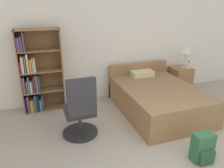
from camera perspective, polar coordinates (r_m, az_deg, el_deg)
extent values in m
cube|color=white|center=(5.00, 0.76, 11.20)|extent=(9.00, 0.06, 2.60)
cube|color=olive|center=(4.59, -22.93, 2.60)|extent=(0.02, 0.33, 1.66)
cube|color=olive|center=(4.59, -12.95, 3.75)|extent=(0.02, 0.33, 1.66)
cube|color=brown|center=(4.72, -18.01, 3.73)|extent=(0.82, 0.01, 1.66)
cube|color=olive|center=(4.87, -16.88, -6.04)|extent=(0.78, 0.31, 0.02)
cube|color=black|center=(4.77, -21.52, -4.83)|extent=(0.02, 0.23, 0.34)
cube|color=#7A387F|center=(4.76, -21.00, -4.77)|extent=(0.04, 0.22, 0.34)
cube|color=gold|center=(4.78, -20.29, -5.13)|extent=(0.04, 0.24, 0.25)
cube|color=orange|center=(4.77, -19.81, -5.08)|extent=(0.02, 0.21, 0.27)
cube|color=navy|center=(4.74, -19.33, -4.59)|extent=(0.04, 0.20, 0.35)
cube|color=black|center=(4.76, -18.78, -4.49)|extent=(0.04, 0.24, 0.34)
cube|color=teal|center=(4.77, -18.13, -4.93)|extent=(0.04, 0.23, 0.25)
cube|color=navy|center=(4.75, -17.63, -4.47)|extent=(0.02, 0.21, 0.33)
cube|color=olive|center=(4.70, -17.40, -1.51)|extent=(0.78, 0.31, 0.02)
cube|color=#665B51|center=(4.62, -22.03, -0.22)|extent=(0.04, 0.24, 0.32)
cube|color=#7A387F|center=(4.62, -21.32, -0.65)|extent=(0.03, 0.21, 0.24)
cube|color=teal|center=(4.62, -20.95, -0.03)|extent=(0.02, 0.26, 0.33)
cube|color=beige|center=(4.61, -20.41, -0.66)|extent=(0.03, 0.19, 0.23)
cube|color=navy|center=(4.60, -20.02, -0.58)|extent=(0.02, 0.18, 0.24)
cube|color=maroon|center=(4.61, -19.71, 0.07)|extent=(0.02, 0.24, 0.33)
cube|color=#665B51|center=(4.61, -19.15, 0.29)|extent=(0.04, 0.25, 0.35)
cube|color=navy|center=(4.59, -18.57, 0.18)|extent=(0.03, 0.20, 0.33)
cube|color=olive|center=(4.57, -17.96, 3.30)|extent=(0.78, 0.31, 0.02)
cube|color=maroon|center=(4.51, -22.78, 4.14)|extent=(0.02, 0.23, 0.23)
cube|color=beige|center=(4.47, -22.37, 4.64)|extent=(0.04, 0.19, 0.32)
cube|color=#665B51|center=(4.47, -21.76, 4.80)|extent=(0.03, 0.19, 0.33)
cube|color=beige|center=(4.48, -21.24, 5.10)|extent=(0.03, 0.21, 0.36)
cube|color=orange|center=(4.50, -20.57, 4.55)|extent=(0.04, 0.24, 0.25)
cube|color=beige|center=(4.50, -20.07, 4.79)|extent=(0.02, 0.25, 0.28)
cube|color=beige|center=(4.48, -19.62, 4.77)|extent=(0.03, 0.21, 0.28)
cube|color=olive|center=(4.47, -18.54, 8.38)|extent=(0.78, 0.31, 0.02)
cube|color=#7A387F|center=(4.41, -23.59, 9.47)|extent=(0.02, 0.22, 0.26)
cube|color=#7A387F|center=(4.42, -23.17, 9.51)|extent=(0.03, 0.24, 0.26)
cube|color=#2D6638|center=(4.42, -22.65, 9.74)|extent=(0.03, 0.25, 0.28)
cube|color=#7A387F|center=(4.41, -22.17, 10.23)|extent=(0.03, 0.25, 0.35)
cube|color=olive|center=(4.41, -19.14, 13.38)|extent=(0.82, 0.33, 0.02)
cube|color=olive|center=(4.59, 11.84, -5.02)|extent=(1.45, 2.02, 0.34)
cube|color=olive|center=(4.48, 12.09, -1.99)|extent=(1.42, 1.98, 0.19)
cube|color=olive|center=(5.29, 6.76, 1.39)|extent=(1.45, 0.08, 0.78)
cube|color=beige|center=(5.05, 7.88, 2.76)|extent=(0.50, 0.30, 0.12)
cylinder|color=#232326|center=(3.89, -8.25, -12.36)|extent=(0.59, 0.59, 0.04)
cylinder|color=#333338|center=(3.78, -8.41, -9.85)|extent=(0.06, 0.06, 0.36)
cube|color=#2D2D33|center=(3.67, -8.59, -6.78)|extent=(0.49, 0.49, 0.10)
cube|color=#2D2D33|center=(3.28, -7.90, -3.53)|extent=(0.44, 0.09, 0.60)
cube|color=olive|center=(5.69, 17.34, 1.11)|extent=(0.46, 0.45, 0.62)
sphere|color=tan|center=(5.47, 18.91, 1.53)|extent=(0.02, 0.02, 0.02)
cylinder|color=#B2B2B7|center=(5.61, 18.36, 4.16)|extent=(0.16, 0.16, 0.02)
cylinder|color=#B2B2B7|center=(5.56, 18.58, 5.99)|extent=(0.02, 0.02, 0.35)
cone|color=silver|center=(5.50, 18.90, 8.69)|extent=(0.27, 0.27, 0.19)
cylinder|color=silver|center=(5.55, 19.35, 4.68)|extent=(0.07, 0.07, 0.17)
cylinder|color=#2D2D33|center=(5.53, 19.46, 5.62)|extent=(0.05, 0.05, 0.02)
cube|color=#2D603D|center=(3.44, 22.55, -14.97)|extent=(0.30, 0.17, 0.43)
cube|color=#275234|center=(3.43, 23.58, -17.24)|extent=(0.23, 0.06, 0.19)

